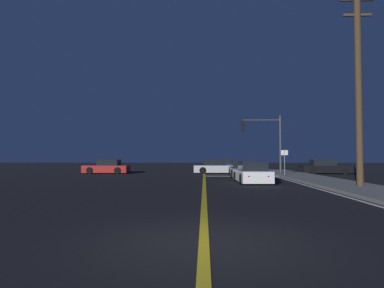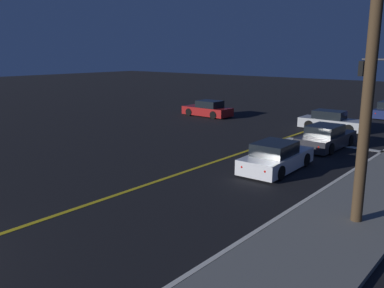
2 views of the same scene
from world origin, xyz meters
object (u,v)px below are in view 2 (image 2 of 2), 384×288
car_distant_tail_red (208,109)px  utility_pole_right (372,52)px  car_parked_curb_charcoal (326,138)px  car_side_waiting_white (276,158)px  car_mid_block_silver (332,122)px

car_distant_tail_red → utility_pole_right: size_ratio=0.42×
car_parked_curb_charcoal → car_side_waiting_white: same height
car_mid_block_silver → car_side_waiting_white: 11.59m
car_distant_tail_red → utility_pole_right: (17.26, -14.60, 4.75)m
car_distant_tail_red → utility_pole_right: 23.10m
car_mid_block_silver → car_distant_tail_red: 10.49m
car_parked_curb_charcoal → car_distant_tail_red: bearing=158.9°
utility_pole_right → car_distant_tail_red: bearing=139.8°
car_distant_tail_red → utility_pole_right: utility_pole_right is taller
car_parked_curb_charcoal → utility_pole_right: 11.82m
car_mid_block_silver → car_parked_curb_charcoal: 5.96m
car_side_waiting_white → car_mid_block_silver: bearing=97.1°
car_side_waiting_white → car_distant_tail_red: 16.36m
car_mid_block_silver → car_parked_curb_charcoal: size_ratio=0.98×
car_mid_block_silver → utility_pole_right: bearing=21.7°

